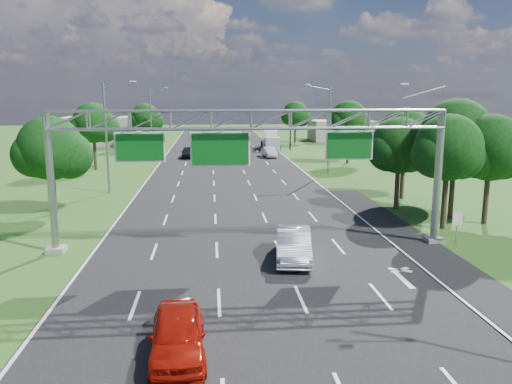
{
  "coord_description": "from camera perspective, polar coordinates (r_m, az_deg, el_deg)",
  "views": [
    {
      "loc": [
        -2.03,
        -16.41,
        8.83
      ],
      "look_at": [
        0.56,
        12.2,
        3.27
      ],
      "focal_mm": 35.0,
      "sensor_mm": 36.0,
      "label": 1
    }
  ],
  "objects": [
    {
      "name": "building_right",
      "position": [
        102.02,
        9.69,
        6.95
      ],
      "size": [
        12.0,
        9.0,
        4.0
      ],
      "primitive_type": "cube",
      "color": "#A19387",
      "rests_on": "ground"
    },
    {
      "name": "tree_verge_lc",
      "position": [
        87.22,
        -12.47,
        8.16
      ],
      "size": [
        5.76,
        4.8,
        7.62
      ],
      "color": "#2D2116",
      "rests_on": "ground"
    },
    {
      "name": "streetlight_l_far",
      "position": [
        82.0,
        -11.79,
        8.44
      ],
      "size": [
        2.97,
        0.22,
        10.16
      ],
      "color": "gray",
      "rests_on": "ground"
    },
    {
      "name": "road_flare",
      "position": [
        33.95,
        16.2,
        -4.58
      ],
      "size": [
        3.0,
        30.0,
        0.02
      ],
      "primitive_type": "cube",
      "color": "black",
      "rests_on": "ground"
    },
    {
      "name": "tree_cluster_right",
      "position": [
        39.53,
        20.14,
        5.18
      ],
      "size": [
        9.91,
        14.6,
        8.68
      ],
      "color": "#2D2116",
      "rests_on": "ground"
    },
    {
      "name": "red_coupe",
      "position": [
        17.96,
        -8.95,
        -15.78
      ],
      "size": [
        2.1,
        4.74,
        1.59
      ],
      "primitive_type": "imported",
      "rotation": [
        0.0,
        0.0,
        0.05
      ],
      "color": "#AA1307",
      "rests_on": "ground"
    },
    {
      "name": "car_queue_d",
      "position": [
        73.09,
        1.51,
        4.58
      ],
      "size": [
        2.08,
        4.6,
        1.46
      ],
      "primitive_type": "imported",
      "rotation": [
        0.0,
        0.0,
        0.12
      ],
      "color": "#B9B9B9",
      "rests_on": "ground"
    },
    {
      "name": "car_queue_a",
      "position": [
        74.4,
        -5.52,
        4.64
      ],
      "size": [
        2.3,
        5.08,
        1.44
      ],
      "primitive_type": "imported",
      "rotation": [
        0.0,
        0.0,
        0.06
      ],
      "color": "silver",
      "rests_on": "ground"
    },
    {
      "name": "car_queue_b",
      "position": [
        88.17,
        -1.99,
        5.62
      ],
      "size": [
        2.6,
        4.95,
        1.33
      ],
      "primitive_type": "imported",
      "rotation": [
        0.0,
        0.0,
        -0.09
      ],
      "color": "black",
      "rests_on": "ground"
    },
    {
      "name": "road",
      "position": [
        47.29,
        -2.62,
        0.17
      ],
      "size": [
        18.0,
        180.0,
        0.02
      ],
      "primitive_type": "cube",
      "color": "black",
      "rests_on": "ground"
    },
    {
      "name": "box_truck",
      "position": [
        84.8,
        1.65,
        6.0
      ],
      "size": [
        3.06,
        8.65,
        3.2
      ],
      "rotation": [
        0.0,
        0.0,
        -0.1
      ],
      "color": "white",
      "rests_on": "ground"
    },
    {
      "name": "sign_gantry",
      "position": [
        28.57,
        -0.42,
        7.06
      ],
      "size": [
        23.5,
        1.0,
        9.56
      ],
      "color": "gray",
      "rests_on": "ground"
    },
    {
      "name": "tree_verge_la",
      "position": [
        40.45,
        -22.31,
        4.35
      ],
      "size": [
        5.76,
        4.8,
        7.4
      ],
      "color": "#2D2116",
      "rests_on": "ground"
    },
    {
      "name": "tree_verge_re",
      "position": [
        95.88,
        4.56,
        8.74
      ],
      "size": [
        5.76,
        4.8,
        7.84
      ],
      "color": "#2D2116",
      "rests_on": "ground"
    },
    {
      "name": "regulatory_sign",
      "position": [
        31.81,
        22.01,
        -3.17
      ],
      "size": [
        0.6,
        0.08,
        2.1
      ],
      "color": "gray",
      "rests_on": "ground"
    },
    {
      "name": "streetlight_l_near",
      "position": [
        47.44,
        -16.54,
        6.57
      ],
      "size": [
        2.97,
        0.22,
        10.16
      ],
      "color": "gray",
      "rests_on": "ground"
    },
    {
      "name": "tree_verge_lb",
      "position": [
        63.09,
        -18.03,
        7.31
      ],
      "size": [
        5.76,
        4.8,
        8.06
      ],
      "color": "#2D2116",
      "rests_on": "ground"
    },
    {
      "name": "car_queue_c",
      "position": [
        72.79,
        -7.77,
        4.51
      ],
      "size": [
        2.05,
        4.79,
        1.61
      ],
      "primitive_type": "imported",
      "rotation": [
        0.0,
        0.0,
        0.03
      ],
      "color": "black",
      "rests_on": "ground"
    },
    {
      "name": "silver_sedan",
      "position": [
        27.4,
        4.3,
        -6.0
      ],
      "size": [
        2.51,
        5.41,
        1.72
      ],
      "primitive_type": "imported",
      "rotation": [
        0.0,
        0.0,
        -0.14
      ],
      "color": "silver",
      "rests_on": "ground"
    },
    {
      "name": "building_left",
      "position": [
        96.71,
        -17.2,
        6.7
      ],
      "size": [
        14.0,
        10.0,
        5.0
      ],
      "primitive_type": "cube",
      "color": "#A19387",
      "rests_on": "ground"
    },
    {
      "name": "ground",
      "position": [
        47.29,
        -2.62,
        0.17
      ],
      "size": [
        220.0,
        220.0,
        0.0
      ],
      "primitive_type": "plane",
      "color": "#2D5319",
      "rests_on": "ground"
    },
    {
      "name": "traffic_signal",
      "position": [
        82.05,
        1.51,
        8.38
      ],
      "size": [
        12.21,
        0.24,
        7.0
      ],
      "color": "black",
      "rests_on": "ground"
    },
    {
      "name": "streetlight_r_mid",
      "position": [
        58.06,
        8.19,
        7.62
      ],
      "size": [
        2.97,
        0.22,
        10.16
      ],
      "color": "gray",
      "rests_on": "ground"
    },
    {
      "name": "tree_verge_rd",
      "position": [
        67.02,
        10.62,
        8.02
      ],
      "size": [
        5.76,
        4.8,
        8.28
      ],
      "color": "#2D2116",
      "rests_on": "ground"
    }
  ]
}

